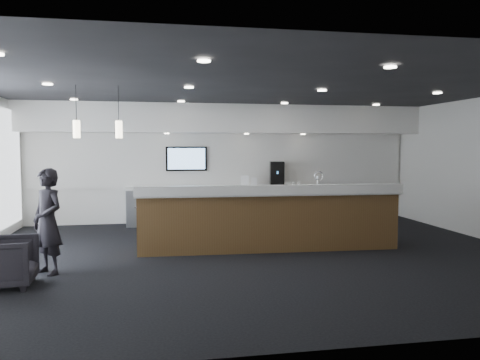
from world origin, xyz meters
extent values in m
plane|color=black|center=(0.00, 0.00, 0.00)|extent=(10.00, 10.00, 0.00)
cube|color=black|center=(0.00, 0.00, 3.00)|extent=(10.00, 8.00, 0.02)
cube|color=white|center=(0.00, 4.00, 1.50)|extent=(10.00, 0.02, 3.00)
cube|color=white|center=(0.00, 3.55, 2.65)|extent=(10.00, 0.90, 0.70)
cube|color=white|center=(0.00, 3.97, 1.60)|extent=(9.80, 0.06, 1.40)
cube|color=gray|center=(0.00, 3.64, 0.45)|extent=(5.00, 0.60, 0.90)
cube|color=white|center=(0.00, 3.64, 0.93)|extent=(5.06, 0.66, 0.05)
cylinder|color=silver|center=(-2.00, 3.32, 0.50)|extent=(0.60, 0.02, 0.02)
cylinder|color=silver|center=(-1.00, 3.32, 0.50)|extent=(0.60, 0.02, 0.02)
cylinder|color=silver|center=(0.00, 3.32, 0.50)|extent=(0.60, 0.02, 0.02)
cylinder|color=silver|center=(1.00, 3.32, 0.50)|extent=(0.60, 0.02, 0.02)
cylinder|color=silver|center=(2.00, 3.32, 0.50)|extent=(0.60, 0.02, 0.02)
cube|color=black|center=(-1.00, 3.91, 1.65)|extent=(1.05, 0.07, 0.62)
cube|color=#3580D5|center=(-1.00, 3.87, 1.65)|extent=(0.95, 0.01, 0.54)
cylinder|color=#FFEEC6|center=(-2.40, 0.80, 2.25)|extent=(0.12, 0.12, 0.30)
cylinder|color=#FFEEC6|center=(-3.10, 0.80, 2.25)|extent=(0.12, 0.12, 0.30)
cube|color=brown|center=(0.32, 0.43, 0.53)|extent=(4.90, 0.89, 1.05)
cube|color=white|center=(0.32, 0.43, 1.08)|extent=(4.98, 0.97, 0.06)
cube|color=white|center=(0.31, 0.05, 1.17)|extent=(4.95, 0.33, 0.18)
cylinder|color=silver|center=(1.31, 0.49, 1.25)|extent=(0.04, 0.04, 0.28)
torus|color=silver|center=(1.31, 0.43, 1.39)|extent=(0.19, 0.04, 0.19)
cube|color=black|center=(1.35, 3.71, 1.26)|extent=(0.42, 0.45, 0.62)
cube|color=silver|center=(1.35, 3.49, 0.96)|extent=(0.22, 0.12, 0.02)
cube|color=white|center=(0.70, 3.55, 1.06)|extent=(0.16, 0.03, 0.22)
cube|color=white|center=(0.46, 3.54, 1.09)|extent=(0.20, 0.08, 0.27)
imported|color=black|center=(-3.84, -1.28, 0.35)|extent=(0.81, 0.79, 0.70)
imported|color=black|center=(-3.42, -0.65, 0.81)|extent=(0.69, 0.69, 1.62)
imported|color=white|center=(1.90, 3.56, 1.00)|extent=(0.10, 0.10, 0.10)
imported|color=white|center=(1.76, 3.56, 1.00)|extent=(0.14, 0.14, 0.10)
imported|color=white|center=(1.62, 3.56, 1.00)|extent=(0.13, 0.13, 0.10)
imported|color=white|center=(1.48, 3.56, 1.00)|extent=(0.13, 0.13, 0.10)
camera|label=1|loc=(-1.78, -8.14, 1.94)|focal=35.00mm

